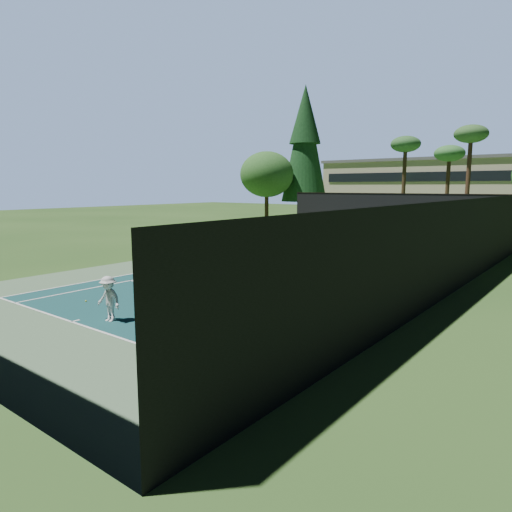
{
  "coord_description": "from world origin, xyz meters",
  "views": [
    {
      "loc": [
        14.1,
        -19.79,
        4.55
      ],
      "look_at": [
        1.0,
        -3.0,
        1.3
      ],
      "focal_mm": 32.0,
      "sensor_mm": 36.0,
      "label": 1
    }
  ],
  "objects_px": {
    "tennis_ball_d": "(254,253)",
    "tennis_ball_c": "(340,266)",
    "tennis_ball_b": "(280,260)",
    "trash_bin": "(368,236)",
    "player": "(109,299)",
    "park_bench": "(370,235)",
    "tennis_ball_a": "(86,301)",
    "tennis_net": "(276,261)"
  },
  "relations": [
    {
      "from": "player",
      "to": "park_bench",
      "type": "height_order",
      "value": "player"
    },
    {
      "from": "park_bench",
      "to": "trash_bin",
      "type": "height_order",
      "value": "park_bench"
    },
    {
      "from": "park_bench",
      "to": "trash_bin",
      "type": "distance_m",
      "value": 0.26
    },
    {
      "from": "player",
      "to": "tennis_ball_b",
      "type": "distance_m",
      "value": 14.38
    },
    {
      "from": "trash_bin",
      "to": "tennis_ball_d",
      "type": "bearing_deg",
      "value": -107.87
    },
    {
      "from": "tennis_ball_b",
      "to": "tennis_ball_d",
      "type": "xyz_separation_m",
      "value": [
        -3.26,
        1.52,
        -0.0
      ]
    },
    {
      "from": "player",
      "to": "trash_bin",
      "type": "height_order",
      "value": "player"
    },
    {
      "from": "tennis_ball_d",
      "to": "tennis_net",
      "type": "bearing_deg",
      "value": -42.16
    },
    {
      "from": "tennis_ball_c",
      "to": "trash_bin",
      "type": "xyz_separation_m",
      "value": [
        -3.62,
        11.79,
        0.44
      ]
    },
    {
      "from": "tennis_ball_a",
      "to": "tennis_ball_c",
      "type": "height_order",
      "value": "same"
    },
    {
      "from": "tennis_ball_b",
      "to": "tennis_ball_a",
      "type": "bearing_deg",
      "value": -91.16
    },
    {
      "from": "player",
      "to": "park_bench",
      "type": "relative_size",
      "value": 1.04
    },
    {
      "from": "tennis_ball_a",
      "to": "trash_bin",
      "type": "bearing_deg",
      "value": 88.94
    },
    {
      "from": "tennis_ball_a",
      "to": "tennis_ball_d",
      "type": "height_order",
      "value": "tennis_ball_a"
    },
    {
      "from": "tennis_ball_a",
      "to": "tennis_ball_b",
      "type": "relative_size",
      "value": 1.12
    },
    {
      "from": "tennis_ball_b",
      "to": "park_bench",
      "type": "xyz_separation_m",
      "value": [
        0.29,
        12.5,
        0.51
      ]
    },
    {
      "from": "tennis_ball_c",
      "to": "park_bench",
      "type": "bearing_deg",
      "value": 106.39
    },
    {
      "from": "tennis_ball_a",
      "to": "player",
      "type": "bearing_deg",
      "value": -17.86
    },
    {
      "from": "player",
      "to": "tennis_net",
      "type": "bearing_deg",
      "value": 89.48
    },
    {
      "from": "player",
      "to": "tennis_ball_c",
      "type": "distance_m",
      "value": 14.62
    },
    {
      "from": "tennis_net",
      "to": "trash_bin",
      "type": "xyz_separation_m",
      "value": [
        -1.62,
        15.35,
        -0.08
      ]
    },
    {
      "from": "tennis_ball_b",
      "to": "park_bench",
      "type": "relative_size",
      "value": 0.05
    },
    {
      "from": "tennis_net",
      "to": "tennis_ball_b",
      "type": "distance_m",
      "value": 3.62
    },
    {
      "from": "tennis_ball_b",
      "to": "trash_bin",
      "type": "xyz_separation_m",
      "value": [
        0.2,
        12.26,
        0.44
      ]
    },
    {
      "from": "tennis_ball_d",
      "to": "tennis_ball_c",
      "type": "bearing_deg",
      "value": -8.47
    },
    {
      "from": "tennis_ball_a",
      "to": "park_bench",
      "type": "bearing_deg",
      "value": 88.76
    },
    {
      "from": "tennis_ball_d",
      "to": "tennis_ball_b",
      "type": "bearing_deg",
      "value": -25.06
    },
    {
      "from": "tennis_ball_a",
      "to": "tennis_ball_d",
      "type": "relative_size",
      "value": 1.16
    },
    {
      "from": "player",
      "to": "park_bench",
      "type": "xyz_separation_m",
      "value": [
        -2.46,
        26.6,
        -0.24
      ]
    },
    {
      "from": "tennis_ball_c",
      "to": "park_bench",
      "type": "distance_m",
      "value": 12.55
    },
    {
      "from": "tennis_ball_d",
      "to": "player",
      "type": "bearing_deg",
      "value": -68.97
    },
    {
      "from": "tennis_ball_a",
      "to": "park_bench",
      "type": "relative_size",
      "value": 0.05
    },
    {
      "from": "tennis_net",
      "to": "tennis_ball_a",
      "type": "distance_m",
      "value": 10.27
    },
    {
      "from": "tennis_ball_d",
      "to": "park_bench",
      "type": "bearing_deg",
      "value": 72.08
    },
    {
      "from": "tennis_net",
      "to": "tennis_ball_d",
      "type": "bearing_deg",
      "value": 137.84
    },
    {
      "from": "tennis_ball_d",
      "to": "tennis_ball_a",
      "type": "bearing_deg",
      "value": -78.46
    },
    {
      "from": "tennis_net",
      "to": "tennis_ball_c",
      "type": "distance_m",
      "value": 4.11
    },
    {
      "from": "tennis_net",
      "to": "tennis_ball_d",
      "type": "height_order",
      "value": "tennis_net"
    },
    {
      "from": "player",
      "to": "tennis_ball_d",
      "type": "height_order",
      "value": "player"
    },
    {
      "from": "park_bench",
      "to": "tennis_net",
      "type": "bearing_deg",
      "value": -84.36
    },
    {
      "from": "tennis_net",
      "to": "tennis_ball_c",
      "type": "height_order",
      "value": "tennis_net"
    },
    {
      "from": "tennis_ball_c",
      "to": "trash_bin",
      "type": "distance_m",
      "value": 12.35
    }
  ]
}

